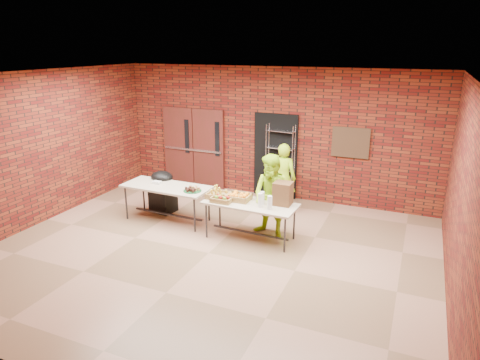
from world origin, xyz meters
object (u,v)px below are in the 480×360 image
Objects in this scene: covered_grill at (163,191)px; volunteer_man at (272,196)px; table_right at (250,206)px; table_left at (167,189)px; volunteer_woman at (283,178)px; wire_rack at (280,162)px; coffee_dispenser at (283,193)px.

covered_grill is 0.57× the size of volunteer_man.
table_right is 1.93× the size of covered_grill.
table_left is 1.15× the size of volunteer_man.
table_left is at bearing -37.36° from covered_grill.
volunteer_woman is (2.54, 1.05, 0.33)m from covered_grill.
table_left is 1.05× the size of table_right.
wire_rack reaches higher than volunteer_woman.
table_left is 0.60m from covered_grill.
coffee_dispenser reaches higher than table_left.
coffee_dispenser is 0.28× the size of volunteer_woman.
wire_rack is 2.91m from covered_grill.
covered_grill is (-0.38, 0.40, -0.24)m from table_left.
wire_rack is 1.11× the size of volunteer_man.
volunteer_man is (2.36, 0.12, 0.12)m from table_left.
wire_rack reaches higher than table_left.
covered_grill is at bearing -133.08° from wire_rack.
volunteer_man is (-0.26, 0.11, -0.13)m from coffee_dispenser.
volunteer_woman reaches higher than covered_grill.
volunteer_man reaches higher than covered_grill.
wire_rack is 0.97× the size of table_left.
volunteer_woman is at bearing 35.09° from table_left.
coffee_dispenser is 1.52m from volunteer_woman.
table_left is 4.34× the size of coffee_dispenser.
volunteer_man reaches higher than coffee_dispenser.
table_right is at bearing -78.77° from wire_rack.
volunteer_woman is (2.16, 1.45, 0.08)m from table_left.
wire_rack is 2.39m from coffee_dispenser.
volunteer_woman is at bearing 32.01° from covered_grill.
coffee_dispenser is at bearing 104.46° from volunteer_woman.
wire_rack reaches higher than volunteer_man.
coffee_dispenser is 3.05m from covered_grill.
volunteer_woman is (-0.45, 1.44, -0.17)m from coffee_dispenser.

